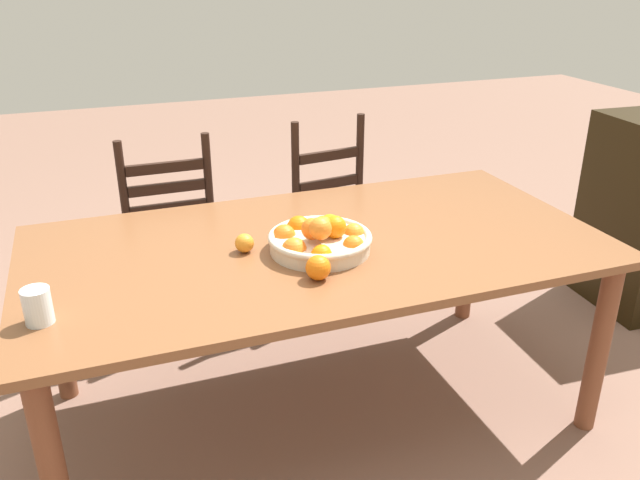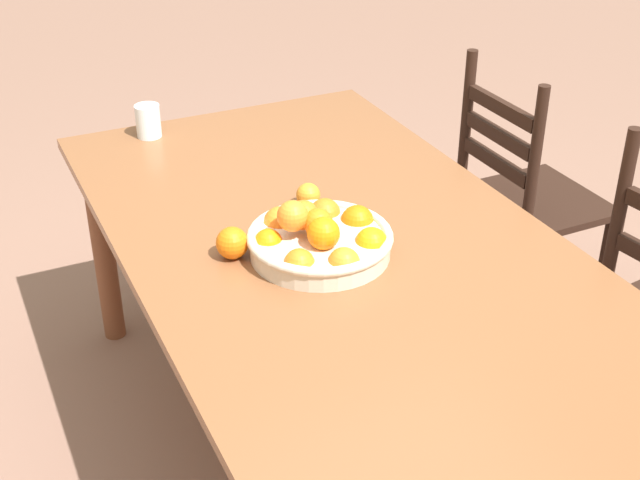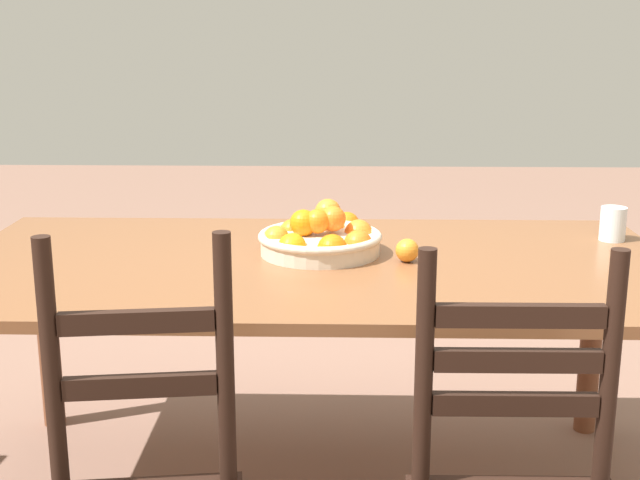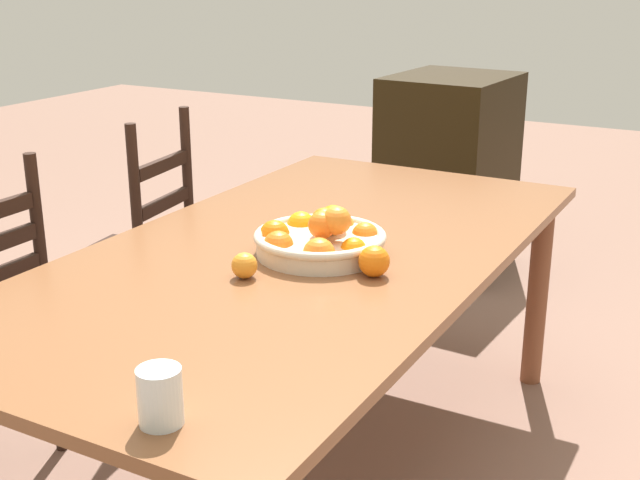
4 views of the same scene
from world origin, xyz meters
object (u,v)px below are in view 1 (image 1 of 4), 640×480
(chair_by_cabinet, at_px, (316,218))
(fruit_bowl, at_px, (319,239))
(dining_table, at_px, (318,263))
(orange_loose_0, at_px, (318,268))
(orange_loose_1, at_px, (244,243))
(chair_near_window, at_px, (168,234))
(drinking_glass, at_px, (38,306))

(chair_by_cabinet, xyz_separation_m, fruit_bowl, (-0.32, -0.92, 0.32))
(chair_by_cabinet, bearing_deg, dining_table, 63.18)
(fruit_bowl, height_order, orange_loose_0, fruit_bowl)
(orange_loose_1, bearing_deg, fruit_bowl, -18.33)
(chair_by_cabinet, bearing_deg, chair_near_window, -8.64)
(dining_table, distance_m, chair_by_cabinet, 0.92)
(chair_by_cabinet, xyz_separation_m, drinking_glass, (-1.20, -1.10, 0.33))
(chair_near_window, relative_size, fruit_bowl, 2.70)
(orange_loose_1, height_order, drinking_glass, drinking_glass)
(fruit_bowl, distance_m, orange_loose_0, 0.21)
(dining_table, xyz_separation_m, fruit_bowl, (-0.02, -0.07, 0.13))
(chair_near_window, relative_size, drinking_glass, 9.30)
(dining_table, height_order, orange_loose_0, orange_loose_0)
(chair_by_cabinet, xyz_separation_m, orange_loose_0, (-0.40, -1.12, 0.31))
(fruit_bowl, height_order, drinking_glass, fruit_bowl)
(fruit_bowl, relative_size, orange_loose_0, 4.48)
(drinking_glass, bearing_deg, orange_loose_1, 21.86)
(orange_loose_0, bearing_deg, orange_loose_1, 120.91)
(orange_loose_0, height_order, orange_loose_1, orange_loose_0)
(orange_loose_0, relative_size, orange_loose_1, 1.22)
(chair_by_cabinet, height_order, orange_loose_1, chair_by_cabinet)
(chair_by_cabinet, distance_m, drinking_glass, 1.66)
(chair_near_window, distance_m, orange_loose_0, 1.22)
(dining_table, relative_size, orange_loose_0, 25.39)
(chair_near_window, xyz_separation_m, drinking_glass, (-0.48, -1.12, 0.31))
(fruit_bowl, height_order, orange_loose_1, fruit_bowl)
(chair_near_window, bearing_deg, orange_loose_0, 105.44)
(chair_by_cabinet, height_order, fruit_bowl, chair_by_cabinet)
(orange_loose_1, bearing_deg, dining_table, -1.74)
(chair_by_cabinet, bearing_deg, drinking_glass, 35.15)
(chair_by_cabinet, relative_size, orange_loose_1, 15.06)
(orange_loose_1, bearing_deg, orange_loose_0, -59.09)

